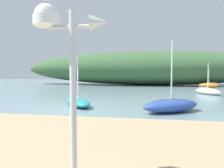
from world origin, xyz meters
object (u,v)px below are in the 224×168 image
(mast_structure, at_px, (58,37))
(sailboat_inner_mooring, at_px, (78,102))
(sailboat_off_point, at_px, (171,105))
(sailboat_by_sandbar, at_px, (208,91))
(sailboat_centre_water, at_px, (209,85))

(mast_structure, relative_size, sailboat_inner_mooring, 0.94)
(sailboat_inner_mooring, bearing_deg, sailboat_off_point, -9.29)
(mast_structure, height_order, sailboat_off_point, sailboat_off_point)
(mast_structure, xyz_separation_m, sailboat_inner_mooring, (-2.86, 8.98, -2.62))
(mast_structure, height_order, sailboat_by_sandbar, mast_structure)
(mast_structure, relative_size, sailboat_off_point, 0.80)
(sailboat_inner_mooring, bearing_deg, sailboat_by_sandbar, 39.60)
(sailboat_off_point, bearing_deg, sailboat_by_sandbar, 62.97)
(sailboat_by_sandbar, relative_size, sailboat_inner_mooring, 0.98)
(mast_structure, bearing_deg, sailboat_centre_water, 67.59)
(sailboat_by_sandbar, bearing_deg, sailboat_off_point, -117.03)
(sailboat_centre_water, bearing_deg, mast_structure, -112.41)
(sailboat_centre_water, xyz_separation_m, sailboat_inner_mooring, (-14.90, -20.21, -0.09))
(sailboat_by_sandbar, xyz_separation_m, sailboat_centre_water, (3.63, 10.89, 0.03))
(sailboat_by_sandbar, distance_m, sailboat_inner_mooring, 14.62)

